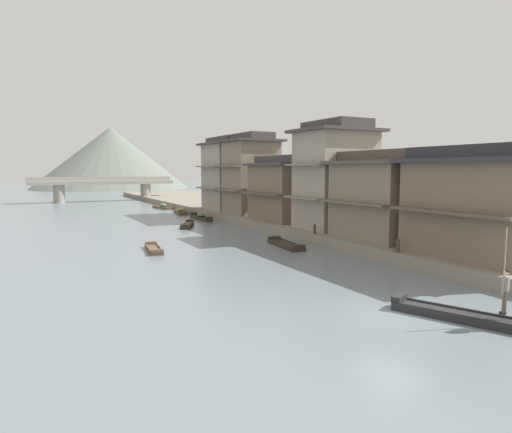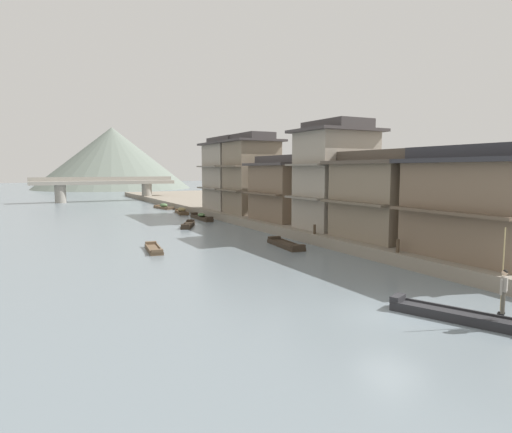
% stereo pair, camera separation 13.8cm
% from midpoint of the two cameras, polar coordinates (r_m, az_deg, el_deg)
% --- Properties ---
extents(ground_plane, '(400.00, 400.00, 0.00)m').
position_cam_midpoint_polar(ground_plane, '(18.39, 17.09, -11.93)').
color(ground_plane, slate).
extents(riverbank_right, '(18.00, 110.00, 0.77)m').
position_cam_midpoint_polar(riverbank_right, '(50.91, 5.57, 0.17)').
color(riverbank_right, gray).
rests_on(riverbank_right, ground).
extents(boat_foreground_poled, '(2.84, 4.99, 0.54)m').
position_cam_midpoint_polar(boat_foreground_poled, '(18.49, 24.70, -11.55)').
color(boat_foreground_poled, '#232326').
rests_on(boat_foreground_poled, ground).
extents(boatman_person, '(0.50, 0.40, 3.04)m').
position_cam_midpoint_polar(boatman_person, '(17.88, 29.27, -7.80)').
color(boatman_person, black).
rests_on(boatman_person, boat_foreground_poled).
extents(boat_moored_nearest, '(1.94, 5.04, 0.79)m').
position_cam_midpoint_polar(boat_moored_nearest, '(57.25, -9.73, 0.65)').
color(boat_moored_nearest, brown).
rests_on(boat_moored_nearest, ground).
extents(boat_moored_second, '(2.64, 4.16, 0.49)m').
position_cam_midpoint_polar(boat_moored_second, '(43.90, -8.91, -1.11)').
color(boat_moored_second, '#33281E').
rests_on(boat_moored_second, ground).
extents(boat_moored_third, '(1.32, 3.81, 0.40)m').
position_cam_midpoint_polar(boat_moored_third, '(31.37, -13.15, -4.11)').
color(boat_moored_third, brown).
rests_on(boat_moored_third, ground).
extents(boat_moored_far, '(1.09, 5.75, 0.73)m').
position_cam_midpoint_polar(boat_moored_far, '(50.12, -7.21, -0.11)').
color(boat_moored_far, '#33281E').
rests_on(boat_moored_far, ground).
extents(boat_midriver_drifting, '(1.87, 4.77, 0.77)m').
position_cam_midpoint_polar(boat_midriver_drifting, '(64.95, -11.99, 1.23)').
color(boat_midriver_drifting, brown).
rests_on(boat_midriver_drifting, ground).
extents(boat_midriver_upstream, '(1.58, 4.61, 0.47)m').
position_cam_midpoint_polar(boat_midriver_upstream, '(32.35, 3.71, -3.63)').
color(boat_midriver_upstream, '#33281E').
rests_on(boat_midriver_upstream, ground).
extents(house_waterfront_nearest, '(5.21, 8.17, 6.14)m').
position_cam_midpoint_polar(house_waterfront_nearest, '(26.90, 26.43, 1.54)').
color(house_waterfront_nearest, '#75604C').
rests_on(house_waterfront_nearest, riverbank_right).
extents(house_waterfront_second, '(6.25, 7.09, 6.14)m').
position_cam_midpoint_polar(house_waterfront_second, '(32.22, 16.13, 2.59)').
color(house_waterfront_second, '#7F705B').
rests_on(house_waterfront_second, riverbank_right).
extents(house_waterfront_tall, '(6.65, 5.47, 8.74)m').
position_cam_midpoint_polar(house_waterfront_tall, '(36.75, 10.05, 5.18)').
color(house_waterfront_tall, gray).
rests_on(house_waterfront_tall, riverbank_right).
extents(house_waterfront_narrow, '(5.99, 7.57, 6.14)m').
position_cam_midpoint_polar(house_waterfront_narrow, '(42.48, 3.76, 3.59)').
color(house_waterfront_narrow, '#75604C').
rests_on(house_waterfront_narrow, riverbank_right).
extents(house_waterfront_far, '(5.98, 6.01, 8.74)m').
position_cam_midpoint_polar(house_waterfront_far, '(48.91, -0.79, 5.47)').
color(house_waterfront_far, '#7F705B').
rests_on(house_waterfront_far, riverbank_right).
extents(house_waterfront_end, '(5.29, 6.86, 8.74)m').
position_cam_midpoint_polar(house_waterfront_end, '(54.17, -4.00, 5.51)').
color(house_waterfront_end, gray).
rests_on(house_waterfront_end, riverbank_right).
extents(mooring_post_dock_near, '(0.20, 0.20, 0.78)m').
position_cam_midpoint_polar(mooring_post_dock_near, '(27.18, 17.71, -3.61)').
color(mooring_post_dock_near, '#473828').
rests_on(mooring_post_dock_near, riverbank_right).
extents(mooring_post_dock_mid, '(0.20, 0.20, 0.72)m').
position_cam_midpoint_polar(mooring_post_dock_mid, '(33.53, 7.44, -1.64)').
color(mooring_post_dock_mid, '#473828').
rests_on(mooring_post_dock_mid, riverbank_right).
extents(stone_bridge, '(24.34, 2.40, 4.31)m').
position_cam_midpoint_polar(stone_bridge, '(82.46, -19.07, 3.78)').
color(stone_bridge, gray).
rests_on(stone_bridge, ground).
extents(hill_far_west, '(45.57, 45.57, 18.09)m').
position_cam_midpoint_polar(hill_far_west, '(139.79, -18.21, 7.18)').
color(hill_far_west, slate).
rests_on(hill_far_west, ground).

